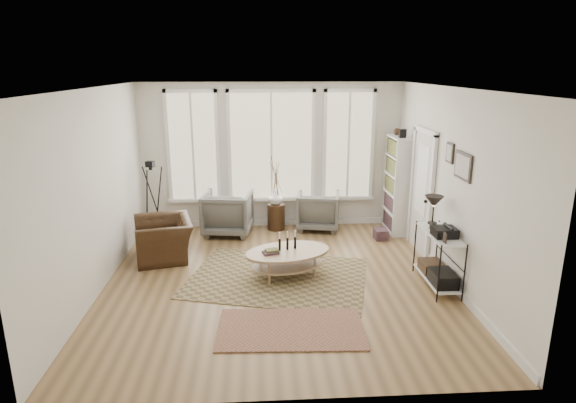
{
  "coord_description": "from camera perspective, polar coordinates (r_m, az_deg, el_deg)",
  "views": [
    {
      "loc": [
        -0.26,
        -6.79,
        3.19
      ],
      "look_at": [
        0.2,
        0.6,
        1.1
      ],
      "focal_mm": 30.0,
      "sensor_mm": 36.0,
      "label": 1
    }
  ],
  "objects": [
    {
      "name": "armchair_right",
      "position": [
        9.73,
        3.61,
        -1.04
      ],
      "size": [
        0.96,
        0.98,
        0.77
      ],
      "primitive_type": "imported",
      "rotation": [
        0.0,
        0.0,
        2.96
      ],
      "color": "slate",
      "rests_on": "ground"
    },
    {
      "name": "accent_chair",
      "position": [
        8.52,
        -14.5,
        -4.3
      ],
      "size": [
        1.25,
        1.15,
        0.68
      ],
      "primitive_type": "imported",
      "rotation": [
        0.0,
        0.0,
        -1.32
      ],
      "color": "#362213",
      "rests_on": "ground"
    },
    {
      "name": "bay_window",
      "position": [
        9.64,
        -1.98,
        6.3
      ],
      "size": [
        4.14,
        0.12,
        2.24
      ],
      "color": "#C9B780",
      "rests_on": "ground"
    },
    {
      "name": "rug_runner",
      "position": [
        6.24,
        0.33,
        -14.82
      ],
      "size": [
        1.87,
        1.09,
        0.01
      ],
      "primitive_type": "cube",
      "rotation": [
        0.0,
        0.0,
        -0.04
      ],
      "color": "brown",
      "rests_on": "ground"
    },
    {
      "name": "low_shelf",
      "position": [
        7.51,
        17.38,
        -5.91
      ],
      "size": [
        0.38,
        1.08,
        1.3
      ],
      "color": "white",
      "rests_on": "ground"
    },
    {
      "name": "side_table",
      "position": [
        9.57,
        -1.43,
        0.75
      ],
      "size": [
        0.35,
        0.35,
        1.48
      ],
      "color": "#362213",
      "rests_on": "ground"
    },
    {
      "name": "rug_main",
      "position": [
        7.61,
        -1.21,
        -8.97
      ],
      "size": [
        3.11,
        2.62,
        0.01
      ],
      "primitive_type": "cube",
      "rotation": [
        0.0,
        0.0,
        -0.25
      ],
      "color": "brown",
      "rests_on": "ground"
    },
    {
      "name": "book_stack_near",
      "position": [
        9.38,
        10.93,
        -3.79
      ],
      "size": [
        0.24,
        0.31,
        0.2
      ],
      "primitive_type": "cube",
      "rotation": [
        0.0,
        0.0,
        -0.01
      ],
      "color": "brown",
      "rests_on": "ground"
    },
    {
      "name": "wall_art",
      "position": [
        7.23,
        19.66,
        4.38
      ],
      "size": [
        0.04,
        0.88,
        0.44
      ],
      "color": "black",
      "rests_on": "ground"
    },
    {
      "name": "door",
      "position": [
        8.68,
        15.58,
        1.39
      ],
      "size": [
        0.09,
        1.06,
        2.22
      ],
      "color": "silver",
      "rests_on": "ground"
    },
    {
      "name": "vase",
      "position": [
        9.59,
        -1.5,
        0.47
      ],
      "size": [
        0.31,
        0.31,
        0.27
      ],
      "primitive_type": "imported",
      "rotation": [
        0.0,
        0.0,
        -0.21
      ],
      "color": "silver",
      "rests_on": "side_table"
    },
    {
      "name": "tripod_camera",
      "position": [
        9.37,
        -15.69,
        -0.29
      ],
      "size": [
        0.53,
        0.53,
        1.51
      ],
      "color": "black",
      "rests_on": "ground"
    },
    {
      "name": "armchair_left",
      "position": [
        9.49,
        -7.14,
        -1.33
      ],
      "size": [
        1.02,
        1.04,
        0.85
      ],
      "primitive_type": "imported",
      "rotation": [
        0.0,
        0.0,
        3.01
      ],
      "color": "slate",
      "rests_on": "ground"
    },
    {
      "name": "bookcase",
      "position": [
        9.67,
        12.73,
        2.0
      ],
      "size": [
        0.31,
        0.85,
        2.06
      ],
      "color": "white",
      "rests_on": "ground"
    },
    {
      "name": "coffee_table",
      "position": [
        7.54,
        -0.11,
        -6.51
      ],
      "size": [
        1.53,
        1.2,
        0.62
      ],
      "color": "tan",
      "rests_on": "ground"
    },
    {
      "name": "room",
      "position": [
        7.05,
        -1.17,
        1.26
      ],
      "size": [
        5.5,
        5.54,
        2.9
      ],
      "color": "#967247",
      "rests_on": "ground"
    },
    {
      "name": "book_stack_far",
      "position": [
        9.36,
        10.96,
        -3.91
      ],
      "size": [
        0.26,
        0.31,
        0.17
      ],
      "primitive_type": "cube",
      "rotation": [
        0.0,
        0.0,
        0.22
      ],
      "color": "brown",
      "rests_on": "ground"
    }
  ]
}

